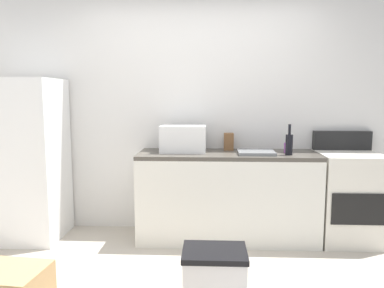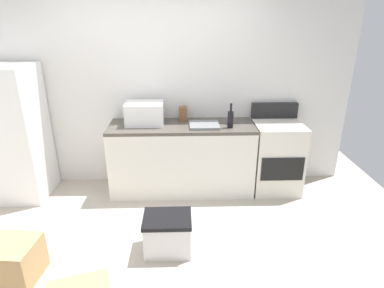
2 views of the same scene
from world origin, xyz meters
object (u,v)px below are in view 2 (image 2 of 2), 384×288
Objects in this scene: refrigerator at (13,134)px; coffee_mug at (230,120)px; microwave at (145,113)px; wine_bottle at (231,119)px; stove_oven at (276,156)px; knife_block at (183,114)px; storage_bin at (168,233)px; cardboard_box_large at (12,261)px.

refrigerator reaches higher than coffee_mug.
wine_bottle reaches higher than microwave.
stove_oven is at bearing -1.66° from microwave.
refrigerator reaches higher than stove_oven.
microwave reaches higher than stove_oven.
knife_block is (-0.59, 0.17, 0.04)m from coffee_mug.
microwave reaches higher than storage_bin.
cardboard_box_large is (-1.02, -1.58, -0.86)m from microwave.
wine_bottle is 0.65m from knife_block.
coffee_mug reaches higher than cardboard_box_large.
refrigerator reaches higher than knife_block.
coffee_mug is at bearing 81.71° from wine_bottle.
storage_bin is (-0.16, -1.39, -0.80)m from knife_block.
knife_block is (0.47, 0.13, -0.05)m from microwave.
cardboard_box_large is at bearing -131.11° from knife_block.
refrigerator is 1.62m from microwave.
stove_oven reaches higher than cardboard_box_large.
refrigerator is 2.66m from coffee_mug.
storage_bin is (0.31, -1.26, -0.84)m from microwave.
refrigerator is 2.09m from knife_block.
knife_block is at bearing 15.75° from microwave.
storage_bin is (1.33, 0.32, 0.01)m from cardboard_box_large.
refrigerator reaches higher than wine_bottle.
stove_oven is (3.27, 0.06, -0.36)m from refrigerator.
storage_bin is at bearing -31.26° from refrigerator.
wine_bottle is 0.16m from coffee_mug.
cardboard_box_large is at bearing -143.40° from coffee_mug.
storage_bin is at bearing 13.50° from cardboard_box_large.
stove_oven is 0.78m from coffee_mug.
stove_oven is at bearing 41.64° from storage_bin.
microwave is at bearing 57.05° from cardboard_box_large.
stove_oven is 1.85m from storage_bin.
cardboard_box_large is (-2.08, -1.55, -0.77)m from coffee_mug.
stove_oven is 3.12m from cardboard_box_large.
wine_bottle is at bearing -28.60° from knife_block.
wine_bottle reaches higher than storage_bin.
wine_bottle is (2.64, -0.07, 0.19)m from refrigerator.
wine_bottle is 3.00× the size of coffee_mug.
coffee_mug is 0.61m from knife_block.
coffee_mug reaches higher than storage_bin.
coffee_mug is 1.63m from storage_bin.
refrigerator is 5.47× the size of wine_bottle.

